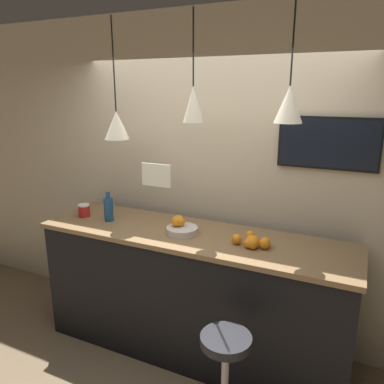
# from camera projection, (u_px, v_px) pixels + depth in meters

# --- Properties ---
(back_wall) EXTENTS (8.00, 0.06, 2.90)m
(back_wall) POSITION_uv_depth(u_px,v_px,m) (214.00, 180.00, 3.37)
(back_wall) COLOR beige
(back_wall) RESTS_ON ground_plane
(service_counter) EXTENTS (2.62, 0.71, 1.10)m
(service_counter) POSITION_uv_depth(u_px,v_px,m) (192.00, 293.00, 3.20)
(service_counter) COLOR black
(service_counter) RESTS_ON ground_plane
(bar_stool) EXTENTS (0.41, 0.41, 0.73)m
(bar_stool) POSITION_uv_depth(u_px,v_px,m) (225.00, 372.00, 2.44)
(bar_stool) COLOR #B7B7BC
(bar_stool) RESTS_ON ground_plane
(fruit_bowl) EXTENTS (0.26, 0.26, 0.14)m
(fruit_bowl) POSITION_uv_depth(u_px,v_px,m) (180.00, 227.00, 3.05)
(fruit_bowl) COLOR beige
(fruit_bowl) RESTS_ON service_counter
(orange_pile) EXTENTS (0.29, 0.24, 0.09)m
(orange_pile) POSITION_uv_depth(u_px,v_px,m) (253.00, 241.00, 2.79)
(orange_pile) COLOR orange
(orange_pile) RESTS_ON service_counter
(juice_bottle) EXTENTS (0.08, 0.08, 0.27)m
(juice_bottle) POSITION_uv_depth(u_px,v_px,m) (109.00, 209.00, 3.32)
(juice_bottle) COLOR navy
(juice_bottle) RESTS_ON service_counter
(spread_jar) EXTENTS (0.11, 0.11, 0.11)m
(spread_jar) POSITION_uv_depth(u_px,v_px,m) (84.00, 210.00, 3.45)
(spread_jar) COLOR red
(spread_jar) RESTS_ON service_counter
(pendant_lamp_left) EXTENTS (0.21, 0.21, 0.97)m
(pendant_lamp_left) POSITION_uv_depth(u_px,v_px,m) (117.00, 125.00, 3.14)
(pendant_lamp_left) COLOR black
(pendant_lamp_middle) EXTENTS (0.16, 0.16, 0.81)m
(pendant_lamp_middle) POSITION_uv_depth(u_px,v_px,m) (193.00, 104.00, 2.80)
(pendant_lamp_middle) COLOR black
(pendant_lamp_right) EXTENTS (0.19, 0.19, 0.79)m
(pendant_lamp_right) POSITION_uv_depth(u_px,v_px,m) (289.00, 104.00, 2.51)
(pendant_lamp_right) COLOR black
(mounted_tv) EXTENTS (0.75, 0.04, 0.40)m
(mounted_tv) POSITION_uv_depth(u_px,v_px,m) (328.00, 143.00, 2.83)
(mounted_tv) COLOR black
(hanging_menu_board) EXTENTS (0.24, 0.01, 0.17)m
(hanging_menu_board) POSITION_uv_depth(u_px,v_px,m) (156.00, 175.00, 2.74)
(hanging_menu_board) COLOR white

